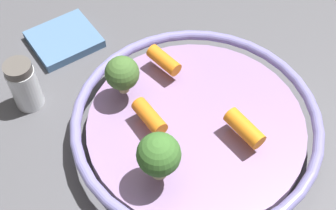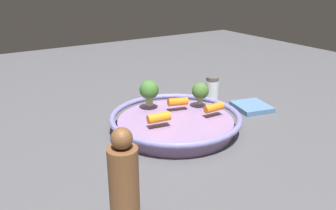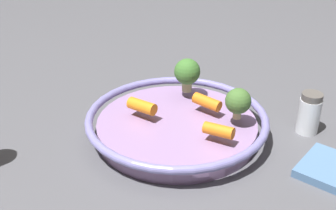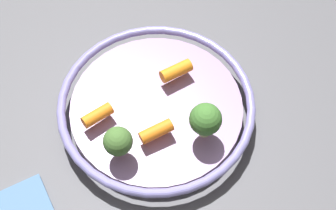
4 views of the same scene
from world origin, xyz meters
The scene contains 9 objects.
ground_plane centered at (0.00, 0.00, 0.00)m, with size 2.38×2.38×0.00m, color #4C4C51.
serving_bowl centered at (0.00, 0.00, 0.02)m, with size 0.33×0.33×0.05m.
baby_carrot_back centered at (0.04, 0.09, 0.06)m, with size 0.02×0.02×0.05m, color orange.
baby_carrot_near_rim centered at (-0.05, 0.04, 0.06)m, with size 0.02×0.02×0.05m, color orange.
baby_carrot_center centered at (0.02, -0.06, 0.06)m, with size 0.02×0.02×0.05m, color orange.
broccoli_floret_large centered at (-0.09, -0.02, 0.09)m, with size 0.05×0.05×0.07m.
broccoli_floret_small centered at (-0.03, 0.10, 0.08)m, with size 0.05×0.05×0.06m.
salt_shaker centered at (-0.12, 0.21, 0.04)m, with size 0.04×0.04×0.08m.
dish_towel centered at (-0.01, 0.27, 0.01)m, with size 0.10×0.09×0.01m, color #4C7099.
Camera 3 is at (0.61, 0.28, 0.43)m, focal length 46.20 mm.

